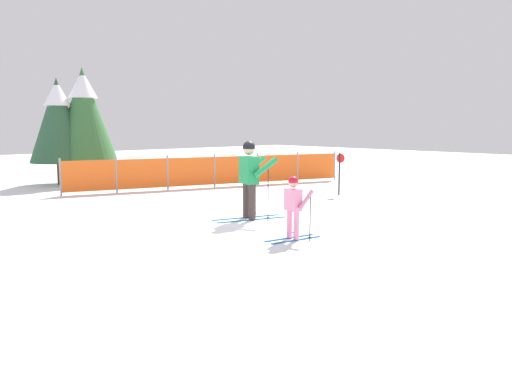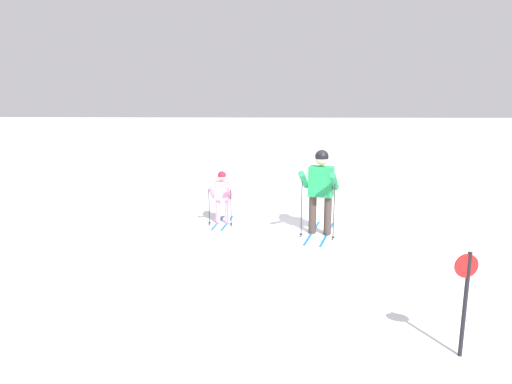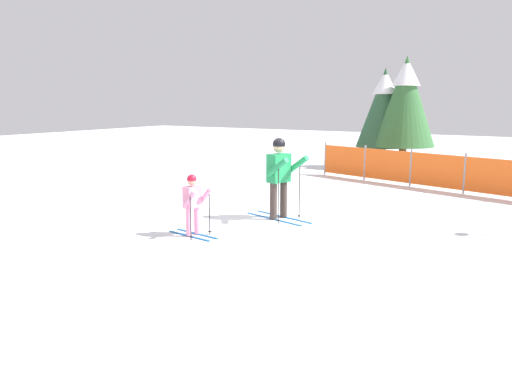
{
  "view_description": "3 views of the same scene",
  "coord_description": "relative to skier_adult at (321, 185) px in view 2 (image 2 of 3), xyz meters",
  "views": [
    {
      "loc": [
        -7.38,
        -8.34,
        2.1
      ],
      "look_at": [
        -0.67,
        -0.84,
        0.75
      ],
      "focal_mm": 35.0,
      "sensor_mm": 36.0,
      "label": 1
    },
    {
      "loc": [
        9.77,
        -1.15,
        3.18
      ],
      "look_at": [
        -0.85,
        -1.32,
        0.72
      ],
      "focal_mm": 35.0,
      "sensor_mm": 36.0,
      "label": 2
    },
    {
      "loc": [
        4.95,
        -9.34,
        2.54
      ],
      "look_at": [
        -0.21,
        -0.78,
        0.7
      ],
      "focal_mm": 35.0,
      "sensor_mm": 36.0,
      "label": 3
    }
  ],
  "objects": [
    {
      "name": "skier_adult",
      "position": [
        0.0,
        0.0,
        0.0
      ],
      "size": [
        1.69,
        0.91,
        1.76
      ],
      "rotation": [
        0.0,
        0.0,
        -0.28
      ],
      "color": "#1966B2",
      "rests_on": "ground_plane"
    },
    {
      "name": "skier_child",
      "position": [
        -0.74,
        -2.07,
        -0.36
      ],
      "size": [
        1.13,
        0.55,
        1.18
      ],
      "rotation": [
        0.0,
        0.0,
        -0.16
      ],
      "color": "#1966B2",
      "rests_on": "ground_plane"
    },
    {
      "name": "trail_marker",
      "position": [
        4.58,
        1.14,
        -0.26
      ],
      "size": [
        0.06,
        0.28,
        1.28
      ],
      "color": "black",
      "rests_on": "ground_plane"
    },
    {
      "name": "ground_plane",
      "position": [
        0.09,
        -0.01,
        -1.05
      ],
      "size": [
        60.0,
        60.0,
        0.0
      ],
      "primitive_type": "plane",
      "color": "white"
    }
  ]
}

